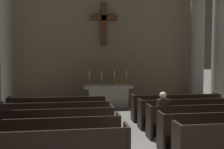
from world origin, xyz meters
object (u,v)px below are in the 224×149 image
(pew_left_row_4, at_px, (55,117))
(column_right_fourth, at_px, (197,43))
(pew_left_row_5, at_px, (57,110))
(pew_right_row_5, at_px, (176,107))
(pew_right_row_3, at_px, (203,120))
(candlestick_outer_right, at_px, (126,80))
(column_right_third, at_px, (221,41))
(lone_worshipper, at_px, (162,113))
(pew_right_row_2, at_px, (222,129))
(altar, at_px, (108,95))
(candlestick_inner_right, at_px, (115,80))
(column_left_fourth, at_px, (4,42))
(candlestick_outer_left, at_px, (89,81))
(pew_left_row_2, at_px, (50,137))
(candlestick_inner_left, at_px, (101,80))
(pew_left_row_3, at_px, (53,125))
(pew_right_row_4, at_px, (188,113))

(pew_left_row_4, xyz_separation_m, column_right_fourth, (6.75, 4.63, 2.49))
(pew_left_row_5, xyz_separation_m, pew_right_row_5, (4.22, 0.00, 0.00))
(pew_right_row_3, relative_size, candlestick_outer_right, 4.91)
(column_right_third, bearing_deg, pew_right_row_3, -126.13)
(pew_left_row_5, height_order, lone_worshipper, lone_worshipper)
(pew_right_row_2, bearing_deg, pew_right_row_5, 90.00)
(pew_right_row_3, xyz_separation_m, column_right_fourth, (2.53, 5.64, 2.49))
(altar, xyz_separation_m, candlestick_inner_right, (0.30, 0.00, 0.69))
(pew_right_row_5, height_order, column_right_third, column_right_third)
(column_left_fourth, relative_size, candlestick_outer_left, 9.27)
(pew_left_row_5, bearing_deg, pew_left_row_4, -90.00)
(column_right_fourth, height_order, altar, column_right_fourth)
(candlestick_outer_right, bearing_deg, altar, 180.00)
(pew_left_row_4, distance_m, candlestick_inner_right, 4.59)
(pew_left_row_5, distance_m, column_left_fourth, 5.07)
(pew_right_row_2, relative_size, candlestick_outer_left, 4.91)
(pew_left_row_4, bearing_deg, lone_worshipper, -17.91)
(pew_left_row_2, xyz_separation_m, candlestick_inner_right, (2.41, 5.86, 0.74))
(column_right_fourth, relative_size, candlestick_outer_left, 9.27)
(altar, height_order, candlestick_inner_right, candlestick_inner_right)
(pew_right_row_5, xyz_separation_m, candlestick_outer_left, (-2.96, 2.83, 0.74))
(pew_left_row_2, bearing_deg, candlestick_inner_left, 72.83)
(altar, bearing_deg, candlestick_outer_right, 0.00)
(column_right_fourth, distance_m, candlestick_outer_left, 5.81)
(pew_left_row_3, distance_m, pew_right_row_2, 4.34)
(pew_left_row_5, height_order, pew_right_row_3, same)
(column_right_third, relative_size, altar, 2.77)
(candlestick_inner_left, bearing_deg, lone_worshipper, -76.00)
(pew_left_row_2, distance_m, candlestick_outer_right, 6.61)
(pew_right_row_3, relative_size, column_left_fourth, 0.53)
(column_left_fourth, distance_m, candlestick_outer_left, 4.25)
(pew_right_row_3, xyz_separation_m, pew_right_row_4, (0.00, 1.01, 0.00))
(pew_left_row_2, bearing_deg, pew_right_row_3, 13.47)
(pew_right_row_3, bearing_deg, pew_right_row_4, 90.00)
(pew_right_row_5, distance_m, candlestick_inner_right, 3.44)
(altar, relative_size, candlestick_outer_left, 3.34)
(pew_right_row_5, height_order, column_right_fourth, column_right_fourth)
(altar, height_order, candlestick_outer_right, candlestick_outer_right)
(pew_right_row_3, relative_size, column_right_fourth, 0.53)
(column_right_third, relative_size, candlestick_inner_right, 9.27)
(pew_left_row_4, relative_size, pew_right_row_2, 1.00)
(column_left_fourth, distance_m, altar, 5.30)
(candlestick_inner_left, height_order, lone_worshipper, candlestick_inner_left)
(pew_left_row_4, height_order, altar, altar)
(pew_right_row_2, distance_m, candlestick_outer_right, 6.04)
(pew_left_row_2, xyz_separation_m, pew_left_row_5, (0.00, 3.03, 0.00))
(pew_left_row_3, bearing_deg, pew_right_row_5, 25.59)
(pew_left_row_5, relative_size, candlestick_inner_left, 4.91)
(pew_right_row_4, bearing_deg, candlestick_outer_left, 127.64)
(pew_right_row_2, height_order, column_left_fourth, column_left_fourth)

